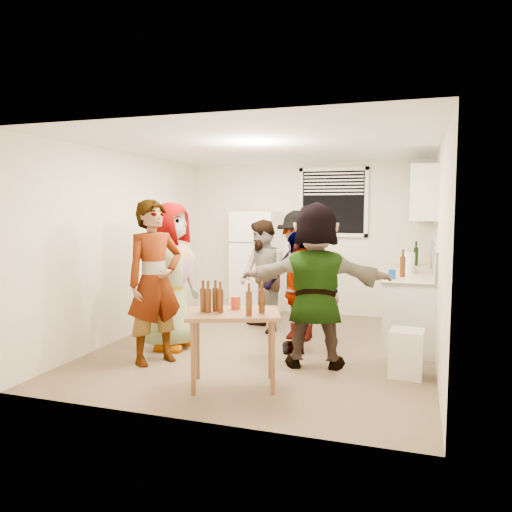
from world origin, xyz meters
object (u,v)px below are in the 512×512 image
(kettle, at_px, (407,272))
(trash_bin, at_px, (406,353))
(guest_black, at_px, (297,351))
(wine_bottle, at_px, (415,265))
(serving_table, at_px, (234,386))
(beer_bottle_table, at_px, (220,313))
(guest_back_right, at_px, (299,339))
(blue_cup, at_px, (392,279))
(refrigerator, at_px, (256,263))
(guest_grey, at_px, (172,347))
(guest_back_left, at_px, (263,331))
(guest_orange, at_px, (315,365))
(guest_stripe, at_px, (156,362))
(beer_bottle_counter, at_px, (402,277))
(red_cup, at_px, (236,309))

(kettle, xyz_separation_m, trash_bin, (0.04, -1.66, -0.65))
(trash_bin, bearing_deg, guest_black, 157.49)
(wine_bottle, xyz_separation_m, serving_table, (-1.68, -3.31, -0.90))
(beer_bottle_table, distance_m, guest_black, 1.70)
(beer_bottle_table, relative_size, guest_back_right, 0.13)
(blue_cup, bearing_deg, refrigerator, 145.52)
(serving_table, distance_m, guest_grey, 1.62)
(guest_back_left, xyz_separation_m, guest_orange, (1.02, -1.31, 0.00))
(guest_black, bearing_deg, wine_bottle, 128.59)
(trash_bin, bearing_deg, guest_orange, 177.01)
(trash_bin, relative_size, beer_bottle_table, 2.19)
(trash_bin, xyz_separation_m, guest_black, (-1.31, 0.54, -0.25))
(blue_cup, bearing_deg, guest_grey, -165.35)
(beer_bottle_table, bearing_deg, wine_bottle, 62.32)
(guest_stripe, relative_size, guest_back_left, 1.16)
(beer_bottle_counter, bearing_deg, guest_back_left, 172.52)
(trash_bin, relative_size, guest_back_right, 0.29)
(blue_cup, distance_m, guest_orange, 1.46)
(trash_bin, xyz_separation_m, guest_grey, (-2.85, 0.21, -0.25))
(guest_back_left, bearing_deg, beer_bottle_table, -38.02)
(kettle, relative_size, serving_table, 0.26)
(guest_back_left, bearing_deg, guest_orange, -7.13)
(refrigerator, height_order, guest_orange, refrigerator)
(red_cup, relative_size, guest_stripe, 0.07)
(guest_grey, bearing_deg, kettle, -57.45)
(guest_stripe, distance_m, guest_back_left, 1.90)
(refrigerator, height_order, guest_grey, refrigerator)
(guest_black, bearing_deg, serving_table, -28.93)
(guest_stripe, bearing_deg, guest_back_left, 10.31)
(beer_bottle_counter, height_order, guest_grey, beer_bottle_counter)
(blue_cup, distance_m, serving_table, 2.41)
(refrigerator, distance_m, guest_black, 2.36)
(beer_bottle_table, distance_m, guest_back_right, 2.18)
(guest_stripe, relative_size, guest_orange, 1.02)
(beer_bottle_table, bearing_deg, refrigerator, 102.13)
(guest_black, bearing_deg, guest_stripe, -73.06)
(guest_back_right, bearing_deg, guest_black, -69.72)
(serving_table, bearing_deg, trash_bin, 27.53)
(kettle, bearing_deg, guest_grey, -165.35)
(wine_bottle, relative_size, serving_table, 0.30)
(guest_back_left, bearing_deg, refrigerator, 157.35)
(serving_table, bearing_deg, guest_back_left, 99.90)
(guest_black, bearing_deg, kettle, 115.39)
(guest_orange, bearing_deg, blue_cup, -142.65)
(beer_bottle_counter, distance_m, serving_table, 2.64)
(beer_bottle_counter, distance_m, blue_cup, 0.24)
(blue_cup, xyz_separation_m, beer_bottle_table, (-1.51, -1.82, -0.15))
(refrigerator, height_order, serving_table, refrigerator)
(blue_cup, height_order, guest_back_right, blue_cup)
(refrigerator, bearing_deg, guest_back_left, -67.63)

